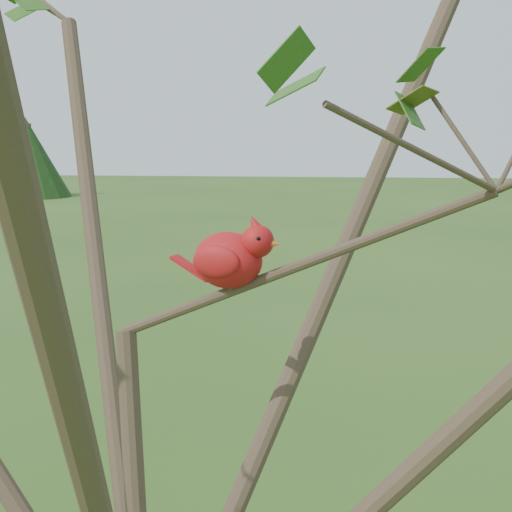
# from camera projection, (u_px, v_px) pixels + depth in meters

# --- Properties ---
(crabapple_tree) EXTENTS (2.35, 2.05, 2.95)m
(crabapple_tree) POSITION_uv_depth(u_px,v_px,m) (148.00, 243.00, 1.19)
(crabapple_tree) COLOR #3C2E20
(crabapple_tree) RESTS_ON ground
(cardinal) EXTENTS (0.19, 0.12, 0.14)m
(cardinal) POSITION_uv_depth(u_px,v_px,m) (232.00, 257.00, 1.29)
(cardinal) COLOR red
(cardinal) RESTS_ON ground
(distant_trees) EXTENTS (43.74, 12.05, 3.76)m
(distant_trees) POSITION_uv_depth(u_px,v_px,m) (297.00, 152.00, 26.02)
(distant_trees) COLOR #3C2E20
(distant_trees) RESTS_ON ground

